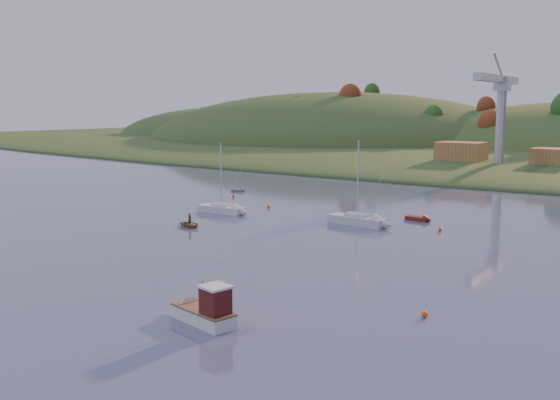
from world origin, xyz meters
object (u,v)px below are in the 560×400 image
Objects in this scene: sailboat_near at (221,208)px; grey_dinghy at (240,190)px; fishing_boat at (199,309)px; red_tender at (422,219)px; canoe at (190,224)px; sailboat_far at (357,219)px.

sailboat_near is 3.58× the size of grey_dinghy.
fishing_boat reaches higher than red_tender.
sailboat_near is at bearing -152.96° from red_tender.
canoe is at bearing -72.42° from sailboat_near.
sailboat_far is at bearing -66.01° from fishing_boat.
sailboat_near is at bearing -166.26° from sailboat_far.
sailboat_far is 2.89× the size of red_tender.
red_tender is at bearing -75.00° from fishing_boat.
fishing_boat reaches higher than grey_dinghy.
canoe is 31.80m from red_tender.
sailboat_far is 37.74m from grey_dinghy.
sailboat_near is 0.93× the size of sailboat_far.
grey_dinghy is (-42.80, 57.29, -0.71)m from fishing_boat.
sailboat_far is 3.29× the size of canoe.
sailboat_near reaches higher than fishing_boat.
sailboat_far is at bearing -123.80° from red_tender.
sailboat_far reaches higher than fishing_boat.
sailboat_near reaches higher than red_tender.
red_tender is (6.04, 7.53, -0.46)m from sailboat_far.
fishing_boat is 0.65× the size of sailboat_near.
sailboat_far is at bearing -40.60° from canoe.
red_tender is (-2.94, 48.08, -0.65)m from fishing_boat.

